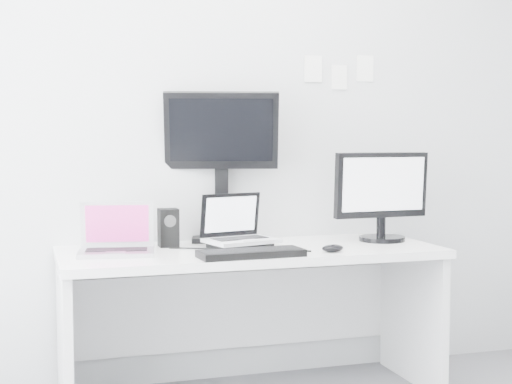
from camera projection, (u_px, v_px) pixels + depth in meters
back_wall at (231, 119)px, 3.89m from camera, size 3.60×0.00×3.60m
desk at (251, 324)px, 3.63m from camera, size 1.80×0.70×0.73m
macbook at (116, 227)px, 3.39m from camera, size 0.37×0.30×0.25m
speaker at (168, 228)px, 3.65m from camera, size 0.10×0.10×0.18m
dell_laptop at (241, 220)px, 3.60m from camera, size 0.37×0.32×0.27m
rear_monitor at (221, 165)px, 3.83m from camera, size 0.61×0.34×0.78m
samsung_monitor at (382, 195)px, 3.85m from camera, size 0.52×0.26×0.47m
keyboard at (251, 253)px, 3.34m from camera, size 0.48×0.19×0.03m
mouse at (333, 248)px, 3.48m from camera, size 0.12×0.08×0.04m
wall_note_0 at (313, 69)px, 4.00m from camera, size 0.10×0.00×0.14m
wall_note_1 at (339, 77)px, 4.05m from camera, size 0.09×0.00×0.13m
wall_note_2 at (365, 68)px, 4.09m from camera, size 0.10×0.00×0.14m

